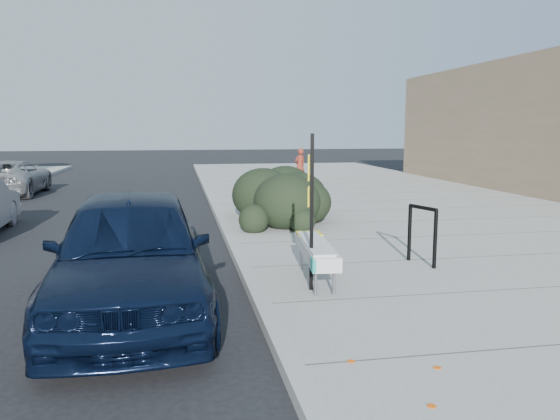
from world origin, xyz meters
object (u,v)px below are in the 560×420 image
at_px(bike_rack, 422,229).
at_px(sedan_navy, 132,251).
at_px(suv_silver, 11,178).
at_px(sign_post, 311,202).
at_px(pedestrian, 300,166).
at_px(bench, 316,251).

bearing_deg(bike_rack, sedan_navy, 177.27).
relative_size(sedan_navy, suv_silver, 1.05).
height_order(sedan_navy, suv_silver, sedan_navy).
xyz_separation_m(sign_post, sedan_navy, (-2.54, -0.09, -0.61)).
height_order(sign_post, sedan_navy, sign_post).
distance_m(sign_post, pedestrian, 16.15).
bearing_deg(sign_post, pedestrian, 93.84).
bearing_deg(sedan_navy, bench, 9.29).
xyz_separation_m(suv_silver, pedestrian, (11.58, 1.01, 0.24)).
bearing_deg(suv_silver, sign_post, 118.75).
bearing_deg(pedestrian, sedan_navy, 39.92).
height_order(bench, suv_silver, suv_silver).
height_order(suv_silver, pedestrian, pedestrian).
bearing_deg(pedestrian, sign_post, 48.26).
relative_size(bike_rack, pedestrian, 0.69).
xyz_separation_m(bike_rack, sign_post, (-2.29, -1.15, 0.69)).
bearing_deg(bench, pedestrian, 83.56).
height_order(bench, sedan_navy, sedan_navy).
bearing_deg(sedan_navy, suv_silver, 108.91).
bearing_deg(suv_silver, bench, 120.12).
relative_size(bike_rack, sign_post, 0.45).
relative_size(bench, sedan_navy, 0.41).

